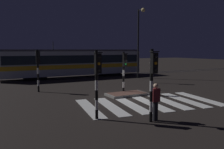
# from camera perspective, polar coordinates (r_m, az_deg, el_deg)

# --- Properties ---
(ground_plane) EXTENTS (120.00, 120.00, 0.00)m
(ground_plane) POSITION_cam_1_polar(r_m,az_deg,el_deg) (15.63, 5.54, -5.77)
(ground_plane) COLOR black
(rail_near) EXTENTS (80.00, 0.12, 0.03)m
(rail_near) POSITION_cam_1_polar(r_m,az_deg,el_deg) (26.72, -9.19, -0.84)
(rail_near) COLOR #59595E
(rail_near) RESTS_ON ground
(rail_far) EXTENTS (80.00, 0.12, 0.03)m
(rail_far) POSITION_cam_1_polar(r_m,az_deg,el_deg) (28.08, -10.12, -0.52)
(rail_far) COLOR #59595E
(rail_far) RESTS_ON ground
(crosswalk_zebra) EXTENTS (8.73, 5.59, 0.02)m
(crosswalk_zebra) POSITION_cam_1_polar(r_m,az_deg,el_deg) (14.31, 9.18, -6.89)
(crosswalk_zebra) COLOR silver
(crosswalk_zebra) RESTS_ON ground
(traffic_island) EXTENTS (2.85, 1.52, 0.18)m
(traffic_island) POSITION_cam_1_polar(r_m,az_deg,el_deg) (16.43, 3.69, -4.86)
(traffic_island) COLOR slate
(traffic_island) RESTS_ON ground
(traffic_light_corner_far_left) EXTENTS (0.36, 0.42, 3.23)m
(traffic_light_corner_far_left) POSITION_cam_1_polar(r_m,az_deg,el_deg) (18.32, -17.79, 2.45)
(traffic_light_corner_far_left) COLOR black
(traffic_light_corner_far_left) RESTS_ON ground
(traffic_light_corner_near_left) EXTENTS (0.36, 0.42, 3.20)m
(traffic_light_corner_near_left) POSITION_cam_1_polar(r_m,az_deg,el_deg) (10.44, -3.65, 0.06)
(traffic_light_corner_near_left) COLOR black
(traffic_light_corner_near_left) RESTS_ON ground
(traffic_light_median_centre) EXTENTS (0.36, 0.42, 3.06)m
(traffic_light_median_centre) POSITION_cam_1_polar(r_m,az_deg,el_deg) (16.78, 3.03, 2.03)
(traffic_light_median_centre) COLOR black
(traffic_light_median_centre) RESTS_ON ground
(traffic_light_kerb_mid_left) EXTENTS (0.36, 0.42, 3.25)m
(traffic_light_kerb_mid_left) POSITION_cam_1_polar(r_m,az_deg,el_deg) (10.21, 10.03, 0.01)
(traffic_light_kerb_mid_left) COLOR black
(traffic_light_kerb_mid_left) RESTS_ON ground
(traffic_light_corner_far_right) EXTENTS (0.36, 0.42, 3.01)m
(traffic_light_corner_far_right) POSITION_cam_1_polar(r_m,az_deg,el_deg) (22.58, 10.16, 2.90)
(traffic_light_corner_far_right) COLOR black
(traffic_light_corner_far_right) RESTS_ON ground
(street_lamp_trackside_right) EXTENTS (0.44, 1.21, 7.72)m
(street_lamp_trackside_right) POSITION_cam_1_polar(r_m,az_deg,el_deg) (26.38, 6.77, 9.62)
(street_lamp_trackside_right) COLOR black
(street_lamp_trackside_right) RESTS_ON ground
(tram) EXTENTS (16.65, 2.58, 4.15)m
(tram) POSITION_cam_1_polar(r_m,az_deg,el_deg) (27.34, -9.17, 2.97)
(tram) COLOR #B2BCC1
(tram) RESTS_ON ground
(pedestrian_waiting_at_kerb) EXTENTS (0.36, 0.24, 1.71)m
(pedestrian_waiting_at_kerb) POSITION_cam_1_polar(r_m,az_deg,el_deg) (10.71, 10.68, -6.59)
(pedestrian_waiting_at_kerb) COLOR black
(pedestrian_waiting_at_kerb) RESTS_ON ground
(bollard_island_edge) EXTENTS (0.12, 0.12, 1.11)m
(bollard_island_edge) POSITION_cam_1_polar(r_m,az_deg,el_deg) (18.68, 9.84, -2.14)
(bollard_island_edge) COLOR black
(bollard_island_edge) RESTS_ON ground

